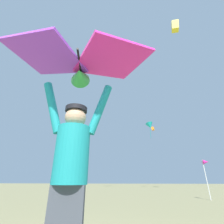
# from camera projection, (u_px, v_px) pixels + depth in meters

# --- Properties ---
(kite_flyer_person) EXTENTS (0.81, 0.41, 1.92)m
(kite_flyer_person) POSITION_uv_depth(u_px,v_px,m) (70.00, 171.00, 1.54)
(kite_flyer_person) COLOR #424751
(kite_flyer_person) RESTS_ON ground
(held_stunt_kite) EXTENTS (1.78, 1.13, 0.40)m
(held_stunt_kite) POSITION_uv_depth(u_px,v_px,m) (80.00, 63.00, 1.97)
(held_stunt_kite) COLOR black
(distant_kite_yellow_overhead_distant) EXTENTS (0.98, 0.97, 1.37)m
(distant_kite_yellow_overhead_distant) POSITION_uv_depth(u_px,v_px,m) (175.00, 26.00, 19.13)
(distant_kite_yellow_overhead_distant) COLOR yellow
(distant_kite_teal_high_right) EXTENTS (1.62, 1.59, 2.51)m
(distant_kite_teal_high_right) POSITION_uv_depth(u_px,v_px,m) (150.00, 126.00, 24.11)
(distant_kite_teal_high_right) COLOR #19B2AD
(distant_kite_orange_low_left) EXTENTS (0.68, 0.82, 0.91)m
(distant_kite_orange_low_left) POSITION_uv_depth(u_px,v_px,m) (153.00, 129.00, 33.38)
(distant_kite_orange_low_left) COLOR orange
(distant_kite_magenta_high_left) EXTENTS (1.19, 1.22, 2.46)m
(distant_kite_magenta_high_left) POSITION_uv_depth(u_px,v_px,m) (111.00, 69.00, 26.12)
(distant_kite_magenta_high_left) COLOR #DB2393
(distant_kite_purple_far_center) EXTENTS (1.52, 1.43, 2.66)m
(distant_kite_purple_far_center) POSITION_uv_depth(u_px,v_px,m) (108.00, 45.00, 22.32)
(distant_kite_purple_far_center) COLOR purple
(marker_flag) EXTENTS (0.30, 0.24, 1.89)m
(marker_flag) POSITION_uv_depth(u_px,v_px,m) (206.00, 165.00, 8.24)
(marker_flag) COLOR silver
(marker_flag) RESTS_ON ground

